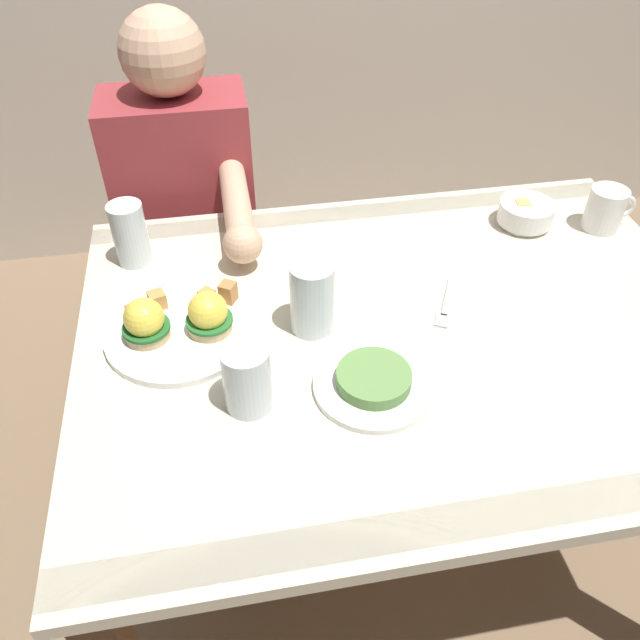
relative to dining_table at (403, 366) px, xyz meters
The scene contains 11 objects.
ground_plane 0.63m from the dining_table, ahead, with size 6.00×6.00×0.00m, color #7F664C.
dining_table is the anchor object (origin of this frame).
eggs_benedict_plate 0.44m from the dining_table, behind, with size 0.27×0.27×0.09m.
fruit_bowl 0.47m from the dining_table, 39.10° to the left, with size 0.12×0.12×0.06m.
coffee_mug 0.59m from the dining_table, 25.24° to the left, with size 0.11×0.08×0.09m.
fork 0.14m from the dining_table, 24.98° to the left, with size 0.08×0.15×0.00m.
water_glass_near 0.24m from the dining_table, behind, with size 0.08×0.08×0.14m.
water_glass_far 0.60m from the dining_table, 149.43° to the left, with size 0.07×0.07×0.13m.
water_glass_extra 0.37m from the dining_table, 155.95° to the right, with size 0.08×0.08×0.12m.
side_plate 0.21m from the dining_table, 125.99° to the right, with size 0.20×0.20×0.04m.
diner_person 0.72m from the dining_table, 123.42° to the left, with size 0.34×0.54×1.14m.
Camera 1 is at (-0.31, -0.83, 1.53)m, focal length 35.85 mm.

